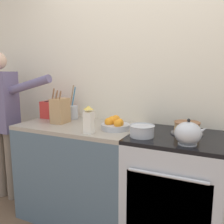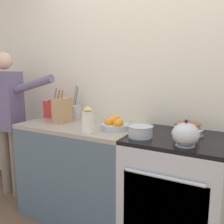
{
  "view_description": "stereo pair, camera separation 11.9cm",
  "coord_description": "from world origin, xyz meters",
  "px_view_note": "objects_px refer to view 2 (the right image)",
  "views": [
    {
      "loc": [
        0.61,
        -1.6,
        1.45
      ],
      "look_at": [
        -0.28,
        0.29,
        1.07
      ],
      "focal_mm": 40.0,
      "sensor_mm": 36.0,
      "label": 1
    },
    {
      "loc": [
        0.71,
        -1.54,
        1.45
      ],
      "look_at": [
        -0.28,
        0.29,
        1.07
      ],
      "focal_mm": 40.0,
      "sensor_mm": 36.0,
      "label": 2
    }
  ],
  "objects_px": {
    "fruit_bowl": "(115,124)",
    "stove_range": "(174,192)",
    "knife_block": "(62,110)",
    "milk_carton": "(88,120)",
    "layer_cake": "(187,129)",
    "toaster": "(56,109)",
    "tea_kettle": "(186,135)",
    "person_baker": "(8,113)",
    "utensil_crock": "(75,111)",
    "mixing_bowl": "(140,131)"
  },
  "relations": [
    {
      "from": "milk_carton",
      "to": "mixing_bowl",
      "type": "bearing_deg",
      "value": 12.39
    },
    {
      "from": "tea_kettle",
      "to": "fruit_bowl",
      "type": "height_order",
      "value": "tea_kettle"
    },
    {
      "from": "knife_block",
      "to": "utensil_crock",
      "type": "bearing_deg",
      "value": 93.21
    },
    {
      "from": "layer_cake",
      "to": "milk_carton",
      "type": "height_order",
      "value": "milk_carton"
    },
    {
      "from": "layer_cake",
      "to": "tea_kettle",
      "type": "bearing_deg",
      "value": -79.85
    },
    {
      "from": "tea_kettle",
      "to": "toaster",
      "type": "distance_m",
      "value": 1.45
    },
    {
      "from": "knife_block",
      "to": "milk_carton",
      "type": "relative_size",
      "value": 1.47
    },
    {
      "from": "layer_cake",
      "to": "person_baker",
      "type": "relative_size",
      "value": 0.16
    },
    {
      "from": "knife_block",
      "to": "milk_carton",
      "type": "xyz_separation_m",
      "value": [
        0.44,
        -0.22,
        -0.01
      ]
    },
    {
      "from": "knife_block",
      "to": "milk_carton",
      "type": "distance_m",
      "value": 0.49
    },
    {
      "from": "tea_kettle",
      "to": "person_baker",
      "type": "xyz_separation_m",
      "value": [
        -1.94,
        0.14,
        -0.04
      ]
    },
    {
      "from": "fruit_bowl",
      "to": "stove_range",
      "type": "bearing_deg",
      "value": 2.43
    },
    {
      "from": "tea_kettle",
      "to": "milk_carton",
      "type": "distance_m",
      "value": 0.77
    },
    {
      "from": "mixing_bowl",
      "to": "person_baker",
      "type": "bearing_deg",
      "value": 176.86
    },
    {
      "from": "utensil_crock",
      "to": "person_baker",
      "type": "height_order",
      "value": "person_baker"
    },
    {
      "from": "fruit_bowl",
      "to": "mixing_bowl",
      "type": "bearing_deg",
      "value": -22.69
    },
    {
      "from": "stove_range",
      "to": "milk_carton",
      "type": "xyz_separation_m",
      "value": [
        -0.66,
        -0.23,
        0.57
      ]
    },
    {
      "from": "fruit_bowl",
      "to": "toaster",
      "type": "bearing_deg",
      "value": 168.79
    },
    {
      "from": "toaster",
      "to": "milk_carton",
      "type": "xyz_separation_m",
      "value": [
        0.65,
        -0.36,
        0.02
      ]
    },
    {
      "from": "fruit_bowl",
      "to": "milk_carton",
      "type": "xyz_separation_m",
      "value": [
        -0.13,
        -0.21,
        0.06
      ]
    },
    {
      "from": "stove_range",
      "to": "toaster",
      "type": "distance_m",
      "value": 1.43
    },
    {
      "from": "layer_cake",
      "to": "toaster",
      "type": "height_order",
      "value": "toaster"
    },
    {
      "from": "tea_kettle",
      "to": "knife_block",
      "type": "relative_size",
      "value": 0.68
    },
    {
      "from": "stove_range",
      "to": "knife_block",
      "type": "xyz_separation_m",
      "value": [
        -1.1,
        -0.02,
        0.58
      ]
    },
    {
      "from": "stove_range",
      "to": "layer_cake",
      "type": "xyz_separation_m",
      "value": [
        0.05,
        0.08,
        0.5
      ]
    },
    {
      "from": "knife_block",
      "to": "utensil_crock",
      "type": "height_order",
      "value": "utensil_crock"
    },
    {
      "from": "stove_range",
      "to": "tea_kettle",
      "type": "relative_size",
      "value": 4.05
    },
    {
      "from": "stove_range",
      "to": "mixing_bowl",
      "type": "xyz_separation_m",
      "value": [
        -0.25,
        -0.14,
        0.5
      ]
    },
    {
      "from": "tea_kettle",
      "to": "knife_block",
      "type": "xyz_separation_m",
      "value": [
        -1.21,
        0.18,
        0.04
      ]
    },
    {
      "from": "tea_kettle",
      "to": "person_baker",
      "type": "height_order",
      "value": "person_baker"
    },
    {
      "from": "utensil_crock",
      "to": "person_baker",
      "type": "distance_m",
      "value": 0.76
    },
    {
      "from": "stove_range",
      "to": "layer_cake",
      "type": "bearing_deg",
      "value": 56.86
    },
    {
      "from": "fruit_bowl",
      "to": "toaster",
      "type": "distance_m",
      "value": 0.8
    },
    {
      "from": "layer_cake",
      "to": "mixing_bowl",
      "type": "distance_m",
      "value": 0.37
    },
    {
      "from": "stove_range",
      "to": "knife_block",
      "type": "height_order",
      "value": "knife_block"
    },
    {
      "from": "stove_range",
      "to": "layer_cake",
      "type": "height_order",
      "value": "layer_cake"
    },
    {
      "from": "layer_cake",
      "to": "toaster",
      "type": "relative_size",
      "value": 1.08
    },
    {
      "from": "stove_range",
      "to": "person_baker",
      "type": "bearing_deg",
      "value": -178.35
    },
    {
      "from": "knife_block",
      "to": "toaster",
      "type": "relative_size",
      "value": 1.43
    },
    {
      "from": "stove_range",
      "to": "toaster",
      "type": "height_order",
      "value": "toaster"
    },
    {
      "from": "stove_range",
      "to": "utensil_crock",
      "type": "bearing_deg",
      "value": 169.81
    },
    {
      "from": "stove_range",
      "to": "milk_carton",
      "type": "relative_size",
      "value": 4.07
    },
    {
      "from": "fruit_bowl",
      "to": "layer_cake",
      "type": "bearing_deg",
      "value": 10.33
    },
    {
      "from": "layer_cake",
      "to": "knife_block",
      "type": "height_order",
      "value": "knife_block"
    },
    {
      "from": "mixing_bowl",
      "to": "toaster",
      "type": "bearing_deg",
      "value": 165.64
    },
    {
      "from": "stove_range",
      "to": "milk_carton",
      "type": "height_order",
      "value": "milk_carton"
    },
    {
      "from": "stove_range",
      "to": "fruit_bowl",
      "type": "height_order",
      "value": "fruit_bowl"
    },
    {
      "from": "knife_block",
      "to": "milk_carton",
      "type": "height_order",
      "value": "knife_block"
    },
    {
      "from": "milk_carton",
      "to": "person_baker",
      "type": "xyz_separation_m",
      "value": [
        -1.17,
        0.18,
        -0.07
      ]
    },
    {
      "from": "layer_cake",
      "to": "mixing_bowl",
      "type": "bearing_deg",
      "value": -143.39
    }
  ]
}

